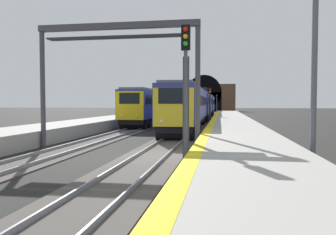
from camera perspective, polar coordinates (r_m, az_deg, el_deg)
The scene contains 13 objects.
ground_plane at distance 16.44m, azimuth -2.55°, elevation -6.73°, with size 320.00×320.00×0.00m, color black.
platform_right at distance 16.05m, azimuth 12.58°, elevation -5.25°, with size 112.00×4.14×0.98m, color #9E9B93.
platform_right_edge_strip at distance 15.99m, azimuth 6.06°, elevation -3.46°, with size 112.00×0.50×0.01m, color yellow.
track_main_line at distance 16.44m, azimuth -2.55°, elevation -6.59°, with size 160.00×3.01×0.21m.
track_adjacent_line at distance 18.18m, azimuth -18.62°, elevation -5.84°, with size 160.00×2.66×0.21m.
train_main_approaching at distance 53.65m, azimuth 5.74°, elevation 2.23°, with size 62.98×3.08×5.09m.
train_adjacent_platform at distance 51.79m, azimuth -0.09°, elevation 2.23°, with size 41.25×3.35×5.05m.
railway_signal_near at distance 14.25m, azimuth 3.04°, elevation 6.13°, with size 0.39×0.38×5.91m.
railway_signal_mid at distance 41.68m, azimuth 7.17°, elevation 2.55°, with size 0.39×0.38×4.53m.
railway_signal_far at distance 89.68m, azimuth 8.32°, elevation 2.65°, with size 0.39×0.38×4.95m.
overhead_signal_gantry at distance 19.33m, azimuth -8.71°, elevation 10.82°, with size 0.70×9.38×7.13m.
tunnel_portal at distance 108.72m, azimuth 6.21°, elevation 3.40°, with size 2.69×19.78×11.62m.
catenary_mast_near at distance 13.86m, azimuth 23.63°, elevation 9.07°, with size 0.22×1.85×8.36m.
Camera 1 is at (-15.88, -3.34, 2.64)m, focal length 35.70 mm.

